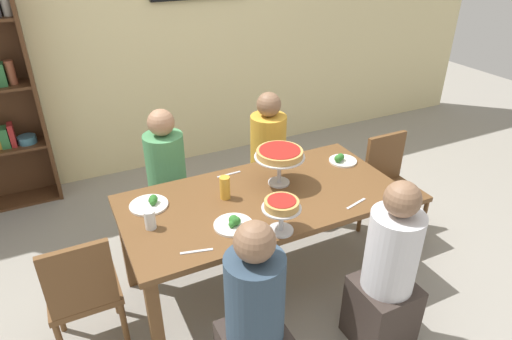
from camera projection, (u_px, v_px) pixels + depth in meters
The scene contains 19 objects.
ground_plane at pixel (262, 281), 3.26m from camera, with size 12.00×12.00×0.00m, color gray.
rear_partition at pixel (162, 31), 4.31m from camera, with size 8.00×0.12×2.80m, color beige.
dining_table at pixel (263, 207), 2.94m from camera, with size 1.84×0.91×0.74m.
diner_far_right at pixel (268, 166), 3.80m from camera, with size 0.34×0.34×1.15m.
diner_near_left at pixel (255, 328), 2.26m from camera, with size 0.34×0.34×1.15m.
diner_near_right at pixel (387, 279), 2.58m from camera, with size 0.34×0.34×1.15m.
diner_far_left at pixel (168, 188), 3.47m from camera, with size 0.34×0.34×1.15m.
chair_head_west at pixel (83, 291), 2.50m from camera, with size 0.40×0.40×0.87m.
chair_head_east at pixel (390, 183), 3.55m from camera, with size 0.40×0.40×0.87m.
deep_dish_pizza_stand at pixel (280, 155), 2.95m from camera, with size 0.34×0.34×0.26m.
personal_pizza_stand at pixel (281, 208), 2.50m from camera, with size 0.23×0.23×0.21m.
salad_plate_near_diner at pixel (234, 223), 2.60m from camera, with size 0.24×0.24×0.07m.
salad_plate_far_diner at pixel (150, 203), 2.80m from camera, with size 0.24×0.24×0.07m.
salad_plate_spare at pixel (342, 160), 3.32m from camera, with size 0.21×0.21×0.07m.
beer_glass_amber_tall at pixel (225, 188), 2.85m from camera, with size 0.07×0.07×0.16m, color gold.
water_glass_clear_near at pixel (150, 220), 2.57m from camera, with size 0.07×0.07×0.12m, color white.
cutlery_fork_near at pixel (229, 174), 3.16m from camera, with size 0.18×0.02×0.01m, color silver.
cutlery_knife_near at pixel (197, 251), 2.41m from camera, with size 0.18×0.02×0.01m, color silver.
cutlery_fork_far at pixel (356, 204), 2.82m from camera, with size 0.18×0.02×0.01m, color silver.
Camera 1 is at (-1.11, -2.19, 2.30)m, focal length 30.91 mm.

